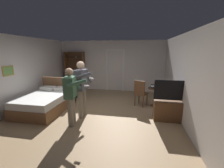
{
  "coord_description": "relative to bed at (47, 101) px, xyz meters",
  "views": [
    {
      "loc": [
        1.38,
        -4.22,
        2.05
      ],
      "look_at": [
        0.59,
        0.15,
        1.04
      ],
      "focal_mm": 23.48,
      "sensor_mm": 36.0,
      "label": 1
    }
  ],
  "objects": [
    {
      "name": "bed",
      "position": [
        0.0,
        0.0,
        0.0
      ],
      "size": [
        1.35,
        1.95,
        1.02
      ],
      "color": "brown",
      "rests_on": "ground_plane"
    },
    {
      "name": "bottle_on_table",
      "position": [
        3.95,
        0.96,
        0.5
      ],
      "size": [
        0.06,
        0.06,
        0.24
      ],
      "color": "#373A2E",
      "rests_on": "side_table"
    },
    {
      "name": "wall_right",
      "position": [
        4.48,
        -0.19,
        0.97
      ],
      "size": [
        0.12,
        6.66,
        2.55
      ],
      "primitive_type": "cube",
      "color": "silver",
      "rests_on": "ground_plane"
    },
    {
      "name": "doorway_frame",
      "position": [
        1.96,
        3.0,
        0.92
      ],
      "size": [
        0.93,
        0.08,
        2.13
      ],
      "color": "white",
      "rests_on": "ground_plane"
    },
    {
      "name": "wall_back",
      "position": [
        1.76,
        3.08,
        0.97
      ],
      "size": [
        5.56,
        0.12,
        2.55
      ],
      "primitive_type": "cube",
      "color": "silver",
      "rests_on": "ground_plane"
    },
    {
      "name": "side_table",
      "position": [
        3.81,
        1.04,
        0.16
      ],
      "size": [
        0.58,
        0.58,
        0.7
      ],
      "color": "brown",
      "rests_on": "ground_plane"
    },
    {
      "name": "wall_left",
      "position": [
        -0.96,
        -0.19,
        0.97
      ],
      "size": [
        0.15,
        6.66,
        2.55
      ],
      "color": "silver",
      "rests_on": "ground_plane"
    },
    {
      "name": "tv_flatscreen",
      "position": [
        4.12,
        -0.08,
        0.08
      ],
      "size": [
        1.01,
        0.4,
        1.23
      ],
      "color": "brown",
      "rests_on": "ground_plane"
    },
    {
      "name": "suitcase_dark",
      "position": [
        0.44,
        1.63,
        -0.12
      ],
      "size": [
        0.68,
        0.51,
        0.37
      ],
      "primitive_type": "cube",
      "rotation": [
        0.0,
        0.0,
        0.29
      ],
      "color": "black",
      "rests_on": "ground_plane"
    },
    {
      "name": "laptop",
      "position": [
        3.78,
        1.0,
        0.45
      ],
      "size": [
        0.33,
        0.34,
        0.15
      ],
      "color": "black",
      "rests_on": "side_table"
    },
    {
      "name": "bookshelf",
      "position": [
        -0.15,
        2.86,
        0.77
      ],
      "size": [
        1.03,
        0.32,
        2.0
      ],
      "color": "brown",
      "rests_on": "ground_plane"
    },
    {
      "name": "person_striped_shirt",
      "position": [
        1.46,
        -0.29,
        0.72
      ],
      "size": [
        0.64,
        0.66,
        1.75
      ],
      "color": "gray",
      "rests_on": "ground_plane"
    },
    {
      "name": "ground_plane",
      "position": [
        1.76,
        -0.19,
        -0.3
      ],
      "size": [
        7.06,
        7.06,
        0.0
      ],
      "primitive_type": "plane",
      "color": "#997A56"
    },
    {
      "name": "person_blue_shirt",
      "position": [
        1.36,
        -0.84,
        0.62
      ],
      "size": [
        0.77,
        0.6,
        1.61
      ],
      "color": "gray",
      "rests_on": "ground_plane"
    },
    {
      "name": "wooden_chair",
      "position": [
        3.25,
        0.95,
        0.24
      ],
      "size": [
        0.56,
        0.56,
        0.99
      ],
      "color": "brown",
      "rests_on": "ground_plane"
    }
  ]
}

